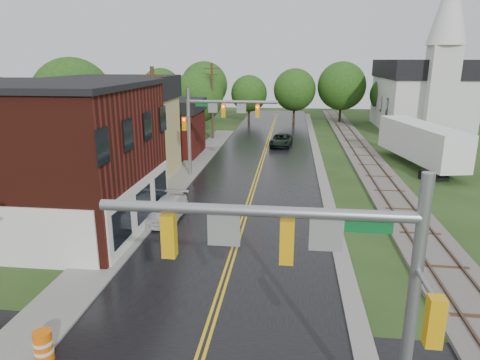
% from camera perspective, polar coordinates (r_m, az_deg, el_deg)
% --- Properties ---
extents(main_road, '(10.00, 90.00, 0.02)m').
position_cam_1_polar(main_road, '(38.26, 2.61, 1.48)').
color(main_road, black).
rests_on(main_road, ground).
extents(curb_right, '(0.80, 70.00, 0.12)m').
position_cam_1_polar(curb_right, '(43.10, 10.31, 2.88)').
color(curb_right, gray).
rests_on(curb_right, ground).
extents(sidewalk_left, '(2.40, 50.00, 0.12)m').
position_cam_1_polar(sidewalk_left, '(34.52, -8.36, -0.27)').
color(sidewalk_left, gray).
rests_on(sidewalk_left, ground).
extents(brick_building, '(14.30, 10.30, 8.30)m').
position_cam_1_polar(brick_building, '(27.25, -27.25, 2.80)').
color(brick_building, '#46170F').
rests_on(brick_building, ground).
extents(yellow_house, '(8.00, 7.00, 6.40)m').
position_cam_1_polar(yellow_house, '(36.26, -15.52, 5.29)').
color(yellow_house, tan).
rests_on(yellow_house, ground).
extents(darkred_building, '(7.00, 6.00, 4.40)m').
position_cam_1_polar(darkred_building, '(44.45, -9.88, 6.18)').
color(darkred_building, '#3F0F0C').
rests_on(darkred_building, ground).
extents(church, '(10.40, 18.40, 20.00)m').
position_cam_1_polar(church, '(63.21, 23.24, 11.28)').
color(church, silver).
rests_on(church, ground).
extents(railroad, '(3.20, 80.00, 0.30)m').
position_cam_1_polar(railroad, '(43.60, 16.36, 2.78)').
color(railroad, '#59544C').
rests_on(railroad, ground).
extents(traffic_signal_near, '(7.34, 0.30, 7.20)m').
position_cam_1_polar(traffic_signal_near, '(10.06, 10.54, -11.05)').
color(traffic_signal_near, gray).
rests_on(traffic_signal_near, ground).
extents(traffic_signal_far, '(7.34, 0.43, 7.20)m').
position_cam_1_polar(traffic_signal_far, '(34.82, -3.44, 8.38)').
color(traffic_signal_far, gray).
rests_on(traffic_signal_far, ground).
extents(utility_pole_b, '(1.80, 0.28, 9.00)m').
position_cam_1_polar(utility_pole_b, '(30.86, -11.24, 6.67)').
color(utility_pole_b, '#382616').
rests_on(utility_pole_b, ground).
extents(utility_pole_c, '(1.80, 0.28, 9.00)m').
position_cam_1_polar(utility_pole_c, '(52.07, -3.72, 10.56)').
color(utility_pole_c, '#382616').
rests_on(utility_pole_c, ground).
extents(tree_left_b, '(7.60, 7.60, 9.69)m').
position_cam_1_polar(tree_left_b, '(44.14, -21.23, 9.90)').
color(tree_left_b, black).
rests_on(tree_left_b, ground).
extents(tree_left_c, '(6.00, 6.00, 7.65)m').
position_cam_1_polar(tree_left_c, '(49.96, -12.68, 9.75)').
color(tree_left_c, black).
rests_on(tree_left_c, ground).
extents(tree_left_e, '(6.40, 6.40, 8.16)m').
position_cam_1_polar(tree_left_e, '(54.32, -5.51, 10.84)').
color(tree_left_e, black).
rests_on(tree_left_e, ground).
extents(suv_dark, '(2.67, 5.01, 1.34)m').
position_cam_1_polar(suv_dark, '(48.41, 5.51, 5.28)').
color(suv_dark, black).
rests_on(suv_dark, ground).
extents(pickup_white, '(1.91, 4.44, 1.28)m').
position_cam_1_polar(pickup_white, '(26.50, -9.63, -3.87)').
color(pickup_white, white).
rests_on(pickup_white, ground).
extents(semi_trailer, '(5.06, 12.59, 3.88)m').
position_cam_1_polar(semi_trailer, '(41.90, 22.94, 4.72)').
color(semi_trailer, black).
rests_on(semi_trailer, ground).
extents(construction_barrel, '(0.70, 0.70, 1.05)m').
position_cam_1_polar(construction_barrel, '(16.13, -24.74, -19.48)').
color(construction_barrel, orange).
rests_on(construction_barrel, ground).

